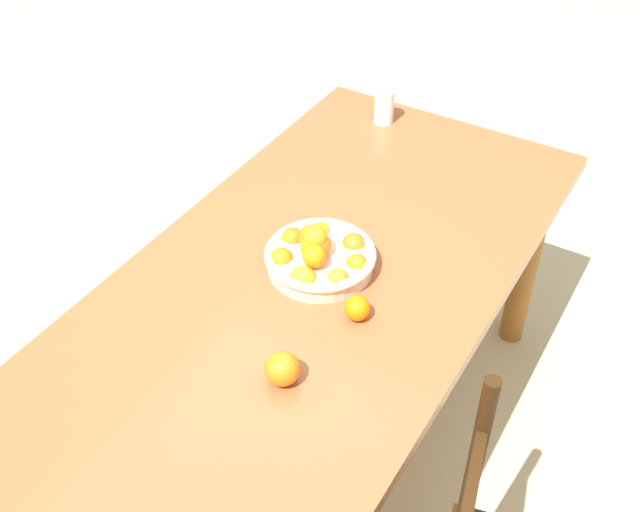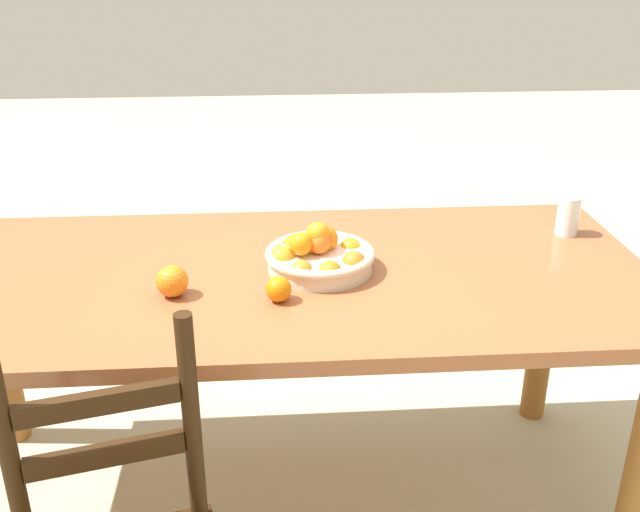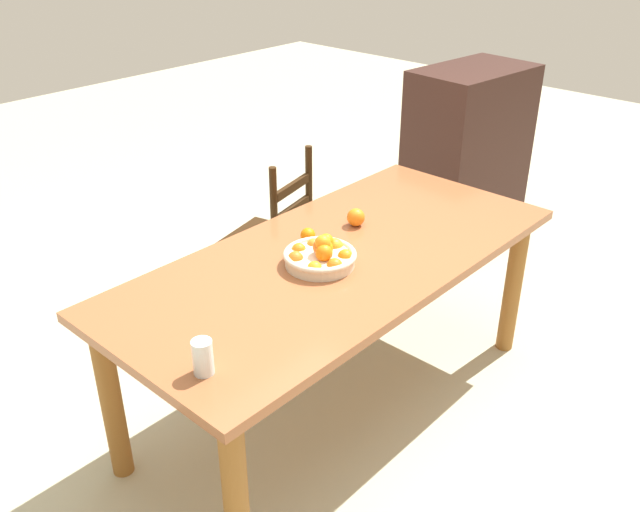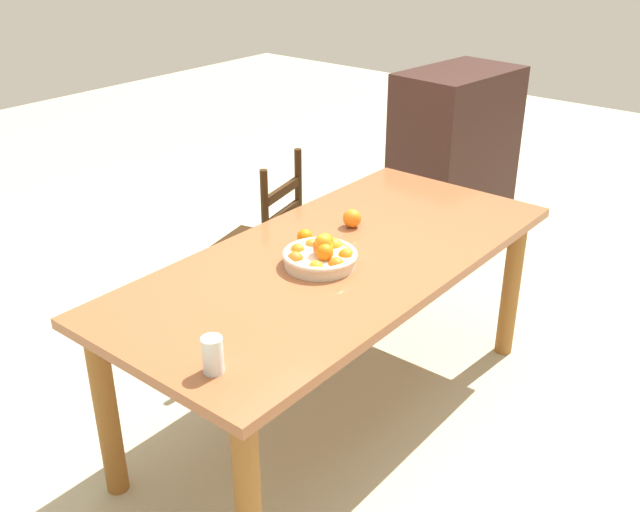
{
  "view_description": "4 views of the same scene",
  "coord_description": "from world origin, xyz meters",
  "px_view_note": "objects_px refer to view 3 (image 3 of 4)",
  "views": [
    {
      "loc": [
        1.2,
        0.79,
        2.11
      ],
      "look_at": [
        -0.11,
        -0.0,
        0.81
      ],
      "focal_mm": 43.59,
      "sensor_mm": 36.0,
      "label": 1
    },
    {
      "loc": [
        0.01,
        1.77,
        1.6
      ],
      "look_at": [
        -0.11,
        -0.0,
        0.81
      ],
      "focal_mm": 41.25,
      "sensor_mm": 36.0,
      "label": 2
    },
    {
      "loc": [
        -1.87,
        -1.6,
        2.08
      ],
      "look_at": [
        -0.11,
        -0.0,
        0.81
      ],
      "focal_mm": 38.32,
      "sensor_mm": 36.0,
      "label": 3
    },
    {
      "loc": [
        -2.06,
        -1.59,
        2.04
      ],
      "look_at": [
        -0.11,
        -0.0,
        0.81
      ],
      "focal_mm": 40.86,
      "sensor_mm": 36.0,
      "label": 4
    }
  ],
  "objects_px": {
    "dining_table": "(338,277)",
    "cabinet": "(467,154)",
    "drinking_glass": "(203,357)",
    "fruit_bowl": "(321,256)",
    "chair_near_window": "(272,243)",
    "orange_loose_0": "(356,217)",
    "orange_loose_1": "(309,235)"
  },
  "relations": [
    {
      "from": "fruit_bowl",
      "to": "orange_loose_1",
      "type": "distance_m",
      "value": 0.21
    },
    {
      "from": "cabinet",
      "to": "drinking_glass",
      "type": "relative_size",
      "value": 9.5
    },
    {
      "from": "fruit_bowl",
      "to": "drinking_glass",
      "type": "height_order",
      "value": "fruit_bowl"
    },
    {
      "from": "chair_near_window",
      "to": "orange_loose_0",
      "type": "bearing_deg",
      "value": 71.4
    },
    {
      "from": "orange_loose_0",
      "to": "orange_loose_1",
      "type": "height_order",
      "value": "orange_loose_0"
    },
    {
      "from": "orange_loose_0",
      "to": "orange_loose_1",
      "type": "distance_m",
      "value": 0.26
    },
    {
      "from": "orange_loose_1",
      "to": "drinking_glass",
      "type": "distance_m",
      "value": 0.94
    },
    {
      "from": "cabinet",
      "to": "orange_loose_0",
      "type": "bearing_deg",
      "value": -159.97
    },
    {
      "from": "dining_table",
      "to": "chair_near_window",
      "type": "xyz_separation_m",
      "value": [
        0.31,
        0.73,
        -0.21
      ]
    },
    {
      "from": "fruit_bowl",
      "to": "chair_near_window",
      "type": "bearing_deg",
      "value": 59.86
    },
    {
      "from": "dining_table",
      "to": "orange_loose_1",
      "type": "distance_m",
      "value": 0.22
    },
    {
      "from": "cabinet",
      "to": "orange_loose_1",
      "type": "xyz_separation_m",
      "value": [
        -1.91,
        -0.38,
        0.24
      ]
    },
    {
      "from": "dining_table",
      "to": "fruit_bowl",
      "type": "height_order",
      "value": "fruit_bowl"
    },
    {
      "from": "dining_table",
      "to": "fruit_bowl",
      "type": "relative_size",
      "value": 6.83
    },
    {
      "from": "cabinet",
      "to": "orange_loose_1",
      "type": "bearing_deg",
      "value": -163.16
    },
    {
      "from": "chair_near_window",
      "to": "drinking_glass",
      "type": "xyz_separation_m",
      "value": [
        -1.18,
        -0.93,
        0.38
      ]
    },
    {
      "from": "orange_loose_1",
      "to": "dining_table",
      "type": "bearing_deg",
      "value": -91.44
    },
    {
      "from": "orange_loose_1",
      "to": "orange_loose_0",
      "type": "bearing_deg",
      "value": -10.18
    },
    {
      "from": "chair_near_window",
      "to": "fruit_bowl",
      "type": "distance_m",
      "value": 0.92
    },
    {
      "from": "dining_table",
      "to": "drinking_glass",
      "type": "height_order",
      "value": "drinking_glass"
    },
    {
      "from": "fruit_bowl",
      "to": "drinking_glass",
      "type": "distance_m",
      "value": 0.78
    },
    {
      "from": "dining_table",
      "to": "cabinet",
      "type": "height_order",
      "value": "cabinet"
    },
    {
      "from": "chair_near_window",
      "to": "orange_loose_1",
      "type": "height_order",
      "value": "chair_near_window"
    },
    {
      "from": "cabinet",
      "to": "orange_loose_0",
      "type": "distance_m",
      "value": 1.72
    },
    {
      "from": "dining_table",
      "to": "orange_loose_1",
      "type": "relative_size",
      "value": 31.39
    },
    {
      "from": "orange_loose_0",
      "to": "drinking_glass",
      "type": "distance_m",
      "value": 1.17
    },
    {
      "from": "orange_loose_1",
      "to": "drinking_glass",
      "type": "xyz_separation_m",
      "value": [
        -0.87,
        -0.37,
        0.03
      ]
    },
    {
      "from": "orange_loose_0",
      "to": "drinking_glass",
      "type": "bearing_deg",
      "value": -163.83
    },
    {
      "from": "fruit_bowl",
      "to": "drinking_glass",
      "type": "xyz_separation_m",
      "value": [
        -0.75,
        -0.2,
        0.02
      ]
    },
    {
      "from": "chair_near_window",
      "to": "drinking_glass",
      "type": "bearing_deg",
      "value": 24.85
    },
    {
      "from": "cabinet",
      "to": "fruit_bowl",
      "type": "bearing_deg",
      "value": -159.09
    },
    {
      "from": "orange_loose_1",
      "to": "chair_near_window",
      "type": "bearing_deg",
      "value": 60.96
    }
  ]
}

